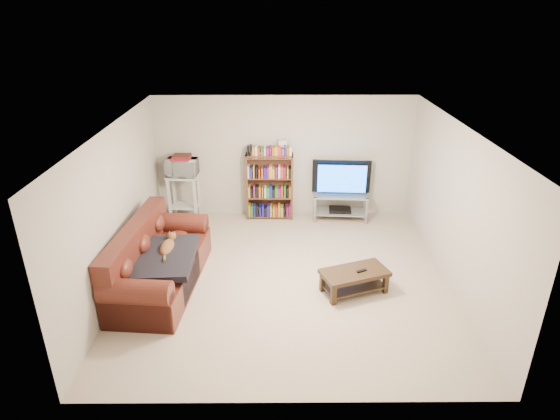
{
  "coord_description": "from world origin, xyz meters",
  "views": [
    {
      "loc": [
        -0.14,
        -6.28,
        3.98
      ],
      "look_at": [
        -0.1,
        0.4,
        1.0
      ],
      "focal_mm": 30.0,
      "sensor_mm": 36.0,
      "label": 1
    }
  ],
  "objects_px": {
    "bookshelf": "(270,186)",
    "sofa": "(156,265)",
    "tv_stand": "(340,202)",
    "coffee_table": "(354,277)"
  },
  "relations": [
    {
      "from": "tv_stand",
      "to": "bookshelf",
      "type": "relative_size",
      "value": 0.82
    },
    {
      "from": "coffee_table",
      "to": "bookshelf",
      "type": "bearing_deg",
      "value": 95.79
    },
    {
      "from": "sofa",
      "to": "coffee_table",
      "type": "height_order",
      "value": "sofa"
    },
    {
      "from": "tv_stand",
      "to": "bookshelf",
      "type": "bearing_deg",
      "value": -179.24
    },
    {
      "from": "coffee_table",
      "to": "bookshelf",
      "type": "distance_m",
      "value": 3.0
    },
    {
      "from": "sofa",
      "to": "bookshelf",
      "type": "relative_size",
      "value": 1.8
    },
    {
      "from": "sofa",
      "to": "bookshelf",
      "type": "distance_m",
      "value": 3.01
    },
    {
      "from": "sofa",
      "to": "bookshelf",
      "type": "height_order",
      "value": "bookshelf"
    },
    {
      "from": "tv_stand",
      "to": "bookshelf",
      "type": "distance_m",
      "value": 1.44
    },
    {
      "from": "bookshelf",
      "to": "sofa",
      "type": "bearing_deg",
      "value": -123.4
    }
  ]
}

